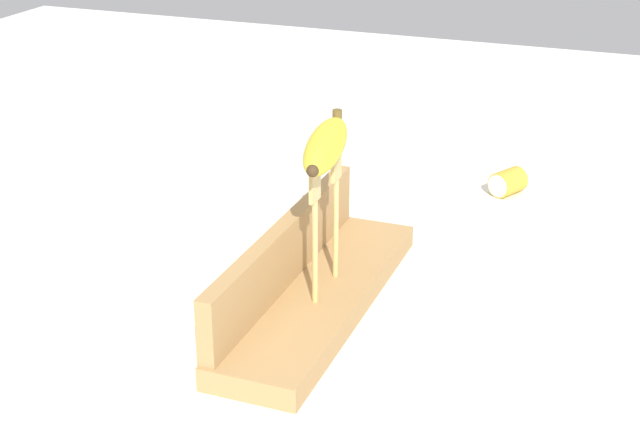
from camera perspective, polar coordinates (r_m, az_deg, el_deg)
ground_plane at (r=1.20m, az=0.00°, el=-5.68°), size 3.00×3.00×0.00m
wooden_board at (r=1.19m, az=0.00°, el=-5.07°), size 0.44×0.12×0.03m
board_backstop at (r=1.18m, az=-2.15°, el=-2.35°), size 0.43×0.02×0.08m
fork_stand_center at (r=1.14m, az=0.34°, el=-0.01°), size 0.10×0.01×0.17m
banana_raised_center at (r=1.10m, az=0.35°, el=4.11°), size 0.18×0.08×0.04m
banana_chunk_near at (r=1.56m, az=11.17°, el=1.84°), size 0.07×0.06×0.04m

